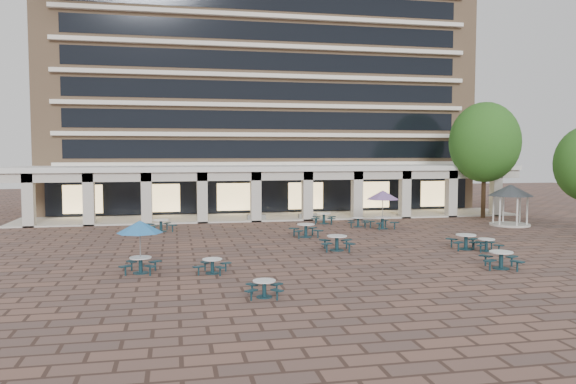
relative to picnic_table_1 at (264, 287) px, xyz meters
name	(u,v)px	position (x,y,z in m)	size (l,w,h in m)	color
ground	(321,246)	(5.16, 11.00, -0.39)	(120.00, 120.00, 0.00)	brown
apartment_building	(258,83)	(5.16, 36.47, 12.21)	(40.00, 15.50, 25.20)	tan
retail_arcade	(276,182)	(5.16, 25.80, 2.61)	(42.00, 6.60, 4.40)	white
picnic_table_1	(264,287)	(0.00, 0.00, 0.00)	(1.64, 1.64, 0.66)	#14333C
picnic_table_2	(501,258)	(11.83, 2.98, 0.10)	(2.24, 2.24, 0.83)	#14333C
picnic_table_3	(466,240)	(12.91, 8.20, 0.12)	(2.14, 2.14, 0.85)	#14333C
picnic_table_4	(140,229)	(-4.85, 5.33, 1.65)	(2.08, 2.08, 2.40)	#14333C
picnic_table_5	(212,265)	(-1.65, 4.65, 0.01)	(1.82, 1.82, 0.68)	#14333C
picnic_table_7	(486,244)	(13.74, 7.46, 0.02)	(1.72, 1.72, 0.70)	#14333C
picnic_table_8	(161,224)	(-4.25, 19.02, 0.11)	(2.25, 2.25, 0.85)	#14333C
picnic_table_9	(337,242)	(5.61, 9.28, 0.12)	(2.14, 2.14, 0.85)	#14333C
picnic_table_10	(358,221)	(10.02, 18.69, 0.02)	(1.84, 1.84, 0.70)	#14333C
picnic_table_11	(383,196)	(11.42, 17.37, 1.95)	(2.39, 2.39, 2.76)	#14333C
picnic_table_12	(306,229)	(5.05, 14.52, 0.12)	(1.99, 1.99, 0.87)	#14333C
picnic_table_13	(324,217)	(8.02, 21.00, 0.10)	(2.18, 2.18, 0.82)	#14333C
gazebo	(510,195)	(21.50, 17.15, 1.92)	(3.30, 3.30, 3.08)	beige
tree_east_c	(485,142)	(22.25, 22.17, 5.96)	(5.84, 5.84, 9.72)	#392616
planter_left	(256,214)	(3.16, 23.90, 0.14)	(1.50, 0.66, 1.29)	gray
planter_right	(308,213)	(7.42, 23.90, 0.12)	(1.50, 0.72, 1.27)	gray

